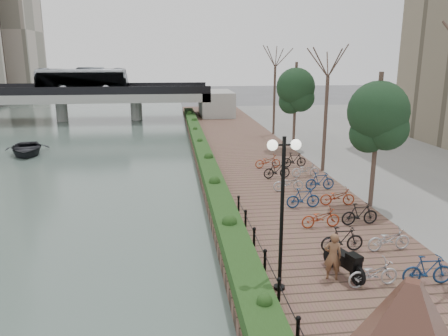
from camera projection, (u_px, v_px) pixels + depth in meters
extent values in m
cube|color=#475951|center=(3.00, 157.00, 34.47)|extent=(30.00, 130.00, 0.02)
cube|color=brown|center=(257.00, 170.00, 29.39)|extent=(8.00, 75.00, 0.50)
cube|color=#1F3B15|center=(204.00, 156.00, 31.27)|extent=(1.10, 56.00, 0.60)
cylinder|color=black|center=(298.00, 331.00, 11.14)|extent=(0.10, 0.10, 0.70)
cylinder|color=black|center=(279.00, 291.00, 13.07)|extent=(0.10, 0.10, 0.70)
cylinder|color=black|center=(265.00, 261.00, 14.99)|extent=(0.10, 0.10, 0.70)
cylinder|color=black|center=(254.00, 238.00, 16.91)|extent=(0.10, 0.10, 0.70)
cylinder|color=black|center=(246.00, 219.00, 18.84)|extent=(0.10, 0.10, 0.70)
cylinder|color=black|center=(239.00, 204.00, 20.76)|extent=(0.10, 0.10, 0.70)
cylinder|color=black|center=(282.00, 216.00, 13.26)|extent=(0.12, 0.12, 4.91)
cylinder|color=black|center=(284.00, 145.00, 12.72)|extent=(0.70, 0.06, 0.06)
sphere|color=white|center=(272.00, 145.00, 12.68)|extent=(0.32, 0.32, 0.32)
sphere|color=white|center=(296.00, 145.00, 12.76)|extent=(0.32, 0.32, 0.32)
imported|color=brown|center=(333.00, 256.00, 14.30)|extent=(0.66, 0.52, 1.61)
imported|color=#B2B3B7|center=(374.00, 274.00, 13.84)|extent=(0.60, 1.72, 0.90)
imported|color=black|center=(343.00, 240.00, 16.33)|extent=(0.47, 1.66, 1.00)
imported|color=#943215|center=(320.00, 217.00, 18.85)|extent=(0.60, 1.71, 0.90)
imported|color=navy|center=(302.00, 197.00, 21.34)|extent=(0.47, 1.66, 1.00)
imported|color=#B2B3B7|center=(288.00, 183.00, 23.85)|extent=(0.60, 1.71, 0.90)
imported|color=black|center=(277.00, 171.00, 26.34)|extent=(0.47, 1.66, 1.00)
imported|color=#943215|center=(268.00, 161.00, 28.85)|extent=(0.60, 1.72, 0.90)
imported|color=navy|center=(428.00, 270.00, 14.04)|extent=(0.47, 1.66, 1.00)
imported|color=#B2B3B7|center=(388.00, 239.00, 16.55)|extent=(0.60, 1.71, 0.90)
imported|color=black|center=(360.00, 214.00, 19.04)|extent=(0.47, 1.66, 1.00)
imported|color=#943215|center=(338.00, 197.00, 21.56)|extent=(0.60, 1.71, 0.90)
imported|color=navy|center=(320.00, 181.00, 24.05)|extent=(0.47, 1.66, 1.00)
imported|color=#B2B3B7|center=(306.00, 170.00, 26.56)|extent=(0.60, 1.71, 0.90)
imported|color=black|center=(294.00, 160.00, 29.05)|extent=(0.47, 1.66, 1.00)
cube|color=#A3A39E|center=(60.00, 97.00, 52.98)|extent=(36.00, 8.00, 1.00)
cube|color=black|center=(51.00, 91.00, 48.99)|extent=(36.00, 0.15, 0.90)
cube|color=black|center=(67.00, 87.00, 56.50)|extent=(36.00, 0.15, 0.90)
cylinder|color=#A3A39E|center=(62.00, 111.00, 53.41)|extent=(1.40, 1.40, 2.50)
cylinder|color=#A3A39E|center=(136.00, 110.00, 54.45)|extent=(1.40, 1.40, 2.50)
imported|color=silver|center=(83.00, 80.00, 52.81)|extent=(2.52, 10.77, 3.00)
imported|color=black|center=(26.00, 148.00, 35.11)|extent=(4.51, 5.52, 1.00)
cube|color=#B0A293|center=(2.00, 31.00, 82.23)|extent=(12.00, 12.00, 24.00)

